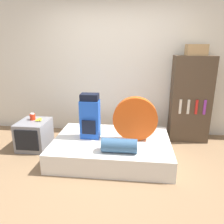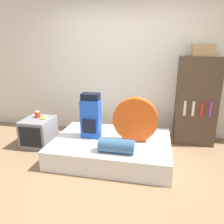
# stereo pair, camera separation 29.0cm
# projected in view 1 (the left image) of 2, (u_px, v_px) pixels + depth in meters

# --- Properties ---
(ground_plane) EXTENTS (16.00, 16.00, 0.00)m
(ground_plane) POSITION_uv_depth(u_px,v_px,m) (103.00, 176.00, 2.99)
(ground_plane) COLOR #846647
(wall_back) EXTENTS (8.00, 0.05, 2.60)m
(wall_back) POSITION_uv_depth(u_px,v_px,m) (115.00, 68.00, 4.23)
(wall_back) COLOR silver
(wall_back) RESTS_ON ground_plane
(bed) EXTENTS (1.81, 1.29, 0.30)m
(bed) POSITION_uv_depth(u_px,v_px,m) (112.00, 148.00, 3.48)
(bed) COLOR silver
(bed) RESTS_ON ground_plane
(backpack) EXTENTS (0.30, 0.23, 0.71)m
(backpack) POSITION_uv_depth(u_px,v_px,m) (90.00, 117.00, 3.42)
(backpack) COLOR blue
(backpack) RESTS_ON bed
(tent_bag) EXTENTS (0.68, 0.13, 0.68)m
(tent_bag) POSITION_uv_depth(u_px,v_px,m) (135.00, 119.00, 3.34)
(tent_bag) COLOR #D14C14
(tent_bag) RESTS_ON bed
(sleeping_roll) EXTENTS (0.49, 0.20, 0.20)m
(sleeping_roll) POSITION_uv_depth(u_px,v_px,m) (119.00, 145.00, 3.00)
(sleeping_roll) COLOR #33567A
(sleeping_roll) RESTS_ON bed
(television) EXTENTS (0.49, 0.56, 0.48)m
(television) POSITION_uv_depth(u_px,v_px,m) (34.00, 135.00, 3.77)
(television) COLOR gray
(television) RESTS_ON ground_plane
(canister) EXTENTS (0.09, 0.09, 0.12)m
(canister) POSITION_uv_depth(u_px,v_px,m) (33.00, 117.00, 3.77)
(canister) COLOR red
(canister) RESTS_ON television
(banana_bunch) EXTENTS (0.12, 0.16, 0.04)m
(banana_bunch) POSITION_uv_depth(u_px,v_px,m) (39.00, 119.00, 3.74)
(banana_bunch) COLOR yellow
(banana_bunch) RESTS_ON television
(bookshelf) EXTENTS (0.69, 0.41, 1.55)m
(bookshelf) POSITION_uv_depth(u_px,v_px,m) (190.00, 99.00, 3.97)
(bookshelf) COLOR #473828
(bookshelf) RESTS_ON ground_plane
(cardboard_box) EXTENTS (0.33, 0.30, 0.19)m
(cardboard_box) POSITION_uv_depth(u_px,v_px,m) (196.00, 50.00, 3.71)
(cardboard_box) COLOR #A88456
(cardboard_box) RESTS_ON bookshelf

